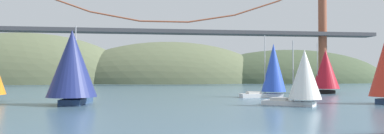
{
  "coord_description": "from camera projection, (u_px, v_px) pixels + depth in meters",
  "views": [
    {
      "loc": [
        -7.67,
        -21.73,
        3.93
      ],
      "look_at": [
        0.0,
        32.0,
        4.95
      ],
      "focal_mm": 34.04,
      "sensor_mm": 36.0,
      "label": 1
    }
  ],
  "objects": [
    {
      "name": "sailboat_crimson_sail",
      "position": [
        325.0,
        71.0,
        72.57
      ],
      "size": [
        9.11,
        5.32,
        10.03
      ],
      "color": "black",
      "rests_on": "ground_plane"
    },
    {
      "name": "headland_left",
      "position": [
        23.0,
        83.0,
        148.37
      ],
      "size": [
        89.89,
        44.0,
        41.51
      ],
      "primitive_type": "ellipsoid",
      "color": "#5B6647",
      "rests_on": "ground_plane"
    },
    {
      "name": "headland_center",
      "position": [
        170.0,
        83.0,
        156.85
      ],
      "size": [
        88.53,
        44.0,
        35.42
      ],
      "primitive_type": "ellipsoid",
      "color": "#5B6647",
      "rests_on": "ground_plane"
    },
    {
      "name": "sailboat_white_mainsail",
      "position": [
        303.0,
        76.0,
        44.24
      ],
      "size": [
        7.35,
        6.93,
        8.07
      ],
      "color": "white",
      "rests_on": "ground_plane"
    },
    {
      "name": "headland_right",
      "position": [
        291.0,
        83.0,
        164.62
      ],
      "size": [
        89.98,
        44.0,
        29.64
      ],
      "primitive_type": "ellipsoid",
      "color": "#425138",
      "rests_on": "ground_plane"
    },
    {
      "name": "sailboat_navy_sail",
      "position": [
        72.0,
        65.0,
        45.88
      ],
      "size": [
        6.59,
        10.33,
        10.19
      ],
      "color": "navy",
      "rests_on": "ground_plane"
    },
    {
      "name": "suspension_bridge",
      "position": [
        164.0,
        31.0,
        116.89
      ],
      "size": [
        144.44,
        6.0,
        36.68
      ],
      "color": "brown",
      "rests_on": "ground_plane"
    },
    {
      "name": "sailboat_blue_spinnaker",
      "position": [
        273.0,
        70.0,
        60.89
      ],
      "size": [
        7.98,
        4.29,
        10.39
      ],
      "color": "white",
      "rests_on": "ground_plane"
    }
  ]
}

